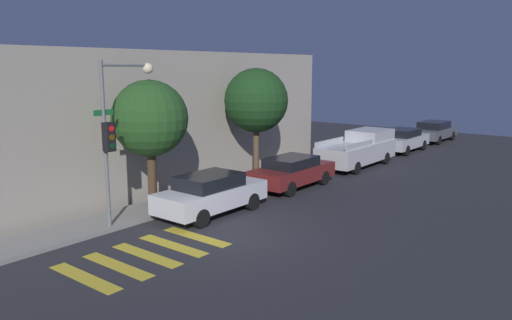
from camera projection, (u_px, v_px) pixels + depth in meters
The scene contains 12 objects.
ground_plane at pixel (231, 236), 15.51m from camera, with size 60.00×60.00×0.00m, color #28282D.
sidewalk at pixel (146, 211), 18.00m from camera, with size 26.00×1.77×0.14m, color gray.
building_row at pixel (75, 124), 20.10m from camera, with size 26.00×6.00×5.83m, color #A89E8E.
crosswalk at pixel (146, 255), 13.94m from camera, with size 4.35×2.60×0.00m.
traffic_light_pole at pixel (117, 121), 15.72m from camera, with size 2.33×0.56×5.38m.
sedan_near_corner at pixel (211, 193), 17.65m from camera, with size 4.26×1.79×1.47m.
sedan_middle at pixel (292, 171), 21.56m from camera, with size 4.27×1.80×1.38m.
pickup_truck at pixel (359, 149), 26.31m from camera, with size 5.50×1.96×1.83m.
sedan_far_end at pixel (403, 140), 30.83m from camera, with size 4.35×1.79×1.43m.
sedan_tail_of_row at pixel (434, 131), 35.09m from camera, with size 4.61×1.86×1.42m.
tree_near_corner at pixel (150, 119), 17.33m from camera, with size 2.67×2.67×4.76m.
tree_midblock at pixel (256, 101), 21.84m from camera, with size 2.81×2.81×5.14m.
Camera 1 is at (-11.09, -9.84, 5.17)m, focal length 35.00 mm.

